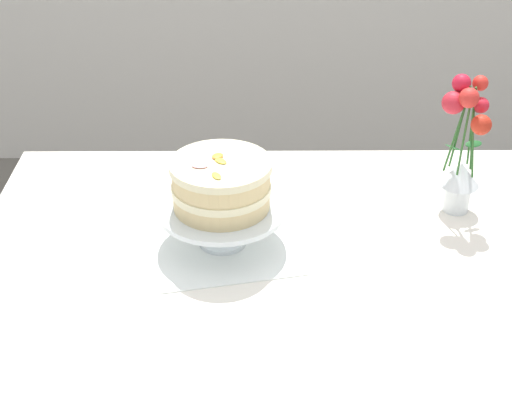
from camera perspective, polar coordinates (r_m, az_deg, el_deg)
dining_table at (r=1.76m, az=1.67°, el=-6.39°), size 1.40×1.00×0.74m
linen_napkin at (r=1.76m, az=-2.50°, el=-2.83°), size 0.38×0.38×0.00m
cake_stand at (r=1.71m, az=-2.56°, el=-0.57°), size 0.29×0.29×0.10m
layer_cake at (r=1.67m, az=-2.62°, el=1.56°), size 0.22×0.22×0.12m
flower_vase at (r=1.86m, az=15.17°, el=3.89°), size 0.12×0.11×0.34m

